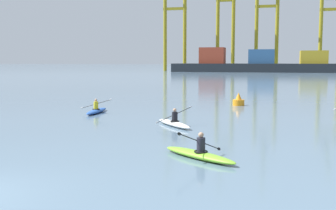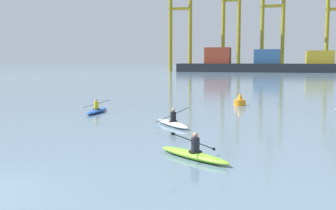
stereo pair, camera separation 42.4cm
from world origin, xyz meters
name	(u,v)px [view 1 (the left image)]	position (x,y,z in m)	size (l,w,h in m)	color
container_barge	(260,64)	(3.48, 123.15, 2.45)	(54.73, 8.82, 7.56)	#1E2328
gantry_crane_west	(174,20)	(-25.44, 131.71, 17.25)	(8.10, 18.70, 36.07)	olive
gantry_crane_west_mid	(225,15)	(-8.75, 136.02, 18.95)	(6.49, 19.45, 38.75)	olive
gantry_crane_east_mid	(267,17)	(4.91, 138.45, 18.02)	(7.97, 18.10, 39.64)	olive
gantry_crane_east	(331,21)	(24.95, 137.16, 16.14)	(6.95, 17.29, 32.34)	olive
channel_buoy	(239,101)	(5.22, 24.05, 0.36)	(0.90, 0.90, 1.00)	orange
kayak_white	(174,123)	(2.79, 12.79, 0.17)	(2.65, 2.99, 1.05)	silver
kayak_lime	(199,154)	(5.36, 5.80, 0.17)	(3.12, 2.46, 1.08)	#7ABC2D
kayak_blue	(97,110)	(-3.46, 16.96, 0.17)	(2.21, 3.43, 0.99)	#2856B2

